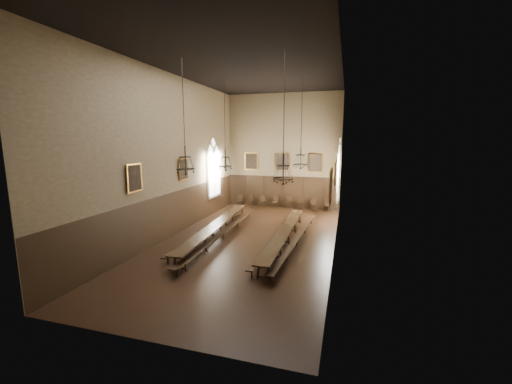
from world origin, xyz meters
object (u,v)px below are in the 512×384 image
at_px(chair_2, 262,204).
at_px(chandelier_back_left, 225,161).
at_px(chair_4, 288,205).
at_px(chandelier_front_right, 283,170).
at_px(bench_right_outer, 297,240).
at_px(bench_left_inner, 223,234).
at_px(chair_0, 240,203).
at_px(chair_5, 300,206).
at_px(bench_left_outer, 208,231).
at_px(chair_3, 275,204).
at_px(chair_1, 250,203).
at_px(chair_6, 314,207).
at_px(bench_right_inner, 276,237).
at_px(table_left, 217,230).
at_px(table_right, 284,237).
at_px(chandelier_back_right, 301,158).
at_px(chandelier_front_left, 185,162).
at_px(chair_7, 327,208).

bearing_deg(chair_2, chandelier_back_left, -83.69).
distance_m(chair_4, chandelier_front_right, 11.78).
distance_m(bench_right_outer, chandelier_back_left, 6.56).
distance_m(bench_left_inner, chair_0, 8.97).
bearing_deg(chair_5, bench_left_outer, -115.16).
relative_size(bench_left_outer, chair_3, 9.63).
height_order(chair_1, chair_4, chair_4).
bearing_deg(chair_6, chair_4, 158.68).
distance_m(bench_right_inner, chair_4, 8.46).
xyz_separation_m(table_left, table_right, (3.85, -0.10, -0.02)).
relative_size(bench_right_inner, chair_3, 10.02).
bearing_deg(chair_3, bench_right_inner, -59.73).
relative_size(chair_1, chandelier_back_right, 0.19).
bearing_deg(chandelier_back_right, table_right, -99.14).
xyz_separation_m(table_left, chair_3, (1.38, 8.49, -0.11)).
distance_m(table_right, bench_right_outer, 0.68).
bearing_deg(chair_2, chandelier_front_right, -58.57).
distance_m(chair_4, chandelier_front_left, 12.16).
relative_size(chair_3, chandelier_back_right, 0.19).
bearing_deg(table_left, bench_right_inner, 1.71).
xyz_separation_m(chair_3, chandelier_front_left, (-1.79, -11.06, 4.10)).
bearing_deg(chandelier_back_right, chair_0, 133.99).
height_order(bench_left_outer, chandelier_front_right, chandelier_front_right).
bearing_deg(table_left, chair_6, 61.83).
height_order(bench_right_inner, chandelier_front_left, chandelier_front_left).
relative_size(chair_0, chandelier_front_right, 0.16).
bearing_deg(chair_0, bench_right_inner, -73.84).
distance_m(table_left, chair_4, 8.87).
height_order(bench_right_inner, bench_right_outer, same).
bearing_deg(bench_right_outer, table_left, 178.22).
xyz_separation_m(chair_0, chandelier_front_right, (5.79, -10.96, 3.86)).
bearing_deg(chandelier_front_left, chair_2, 86.08).
relative_size(bench_left_outer, chair_7, 10.23).
bearing_deg(table_right, chair_1, 118.05).
height_order(chair_2, chandelier_back_left, chandelier_back_left).
xyz_separation_m(bench_left_outer, chair_7, (6.12, 8.21, 0.01)).
bearing_deg(chandelier_back_left, chair_6, 52.91).
distance_m(chandelier_front_left, chandelier_front_right, 4.63).
xyz_separation_m(chair_7, chandelier_back_left, (-5.75, -6.30, 3.89)).
relative_size(bench_left_inner, chair_3, 10.87).
xyz_separation_m(table_left, bench_left_outer, (-0.64, 0.18, -0.13)).
relative_size(chair_4, chandelier_front_right, 0.19).
xyz_separation_m(bench_left_inner, chandelier_front_left, (-0.89, -2.29, 4.09)).
xyz_separation_m(chair_7, chandelier_front_right, (-1.27, -10.88, 3.84)).
height_order(chair_3, chandelier_front_left, chandelier_front_left).
height_order(bench_left_inner, chandelier_back_right, chandelier_back_right).
bearing_deg(bench_left_inner, chair_3, 84.16).
bearing_deg(chandelier_front_right, chandelier_front_left, -179.14).
height_order(chair_0, chandelier_front_right, chandelier_front_right).
distance_m(bench_right_inner, chair_0, 9.71).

